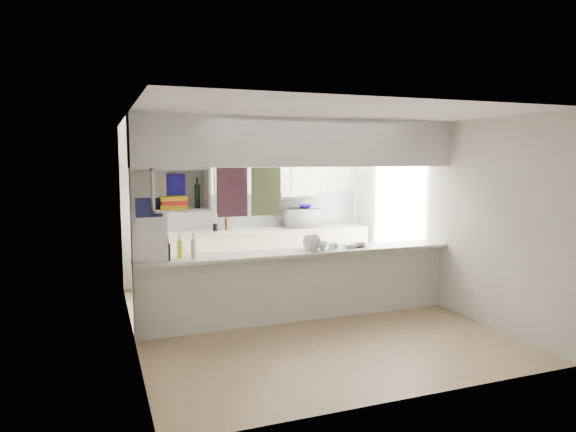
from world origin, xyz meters
name	(u,v)px	position (x,y,z in m)	size (l,w,h in m)	color
floor	(301,319)	(0.00, 0.00, 0.00)	(4.80, 4.80, 0.00)	#9F7E5C
ceiling	(301,119)	(0.00, 0.00, 2.60)	(4.80, 4.80, 0.00)	white
wall_back	(249,205)	(0.00, 2.40, 1.30)	(4.20, 4.20, 0.00)	silver
wall_left	(131,229)	(-2.10, 0.00, 1.30)	(4.80, 4.80, 0.00)	silver
wall_right	(437,215)	(2.10, 0.00, 1.30)	(4.80, 4.80, 0.00)	silver
servery_partition	(289,194)	(-0.17, 0.00, 1.66)	(4.20, 0.50, 2.60)	silver
cubby_shelf	(178,193)	(-1.57, -0.06, 1.71)	(0.65, 0.35, 0.50)	white
kitchen_run	(262,234)	(0.16, 2.14, 0.83)	(3.60, 0.63, 2.24)	beige
microwave	(302,217)	(0.88, 2.15, 1.08)	(0.59, 0.40, 0.33)	white
bowl	(305,207)	(0.93, 2.12, 1.27)	(0.23, 0.23, 0.06)	#130D99
dish_rack	(314,244)	(0.16, -0.06, 1.01)	(0.49, 0.43, 0.22)	silver
cup	(322,245)	(0.27, -0.07, 0.98)	(0.13, 0.13, 0.10)	white
wine_bottles	(181,249)	(-1.54, -0.03, 1.04)	(0.36, 0.14, 0.32)	black
plastic_tubs	(346,246)	(0.63, -0.02, 0.95)	(0.52, 0.22, 0.07)	silver
utensil_jar	(216,227)	(-0.64, 2.15, 0.98)	(0.09, 0.09, 0.12)	black
knife_block	(228,224)	(-0.42, 2.18, 1.02)	(0.10, 0.08, 0.20)	#51381C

